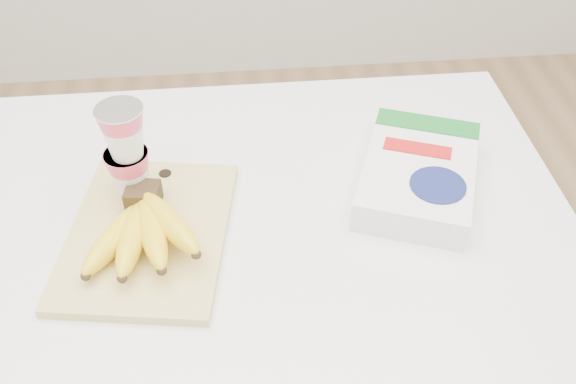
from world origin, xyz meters
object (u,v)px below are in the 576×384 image
object	(u,v)px
bananas	(142,229)
yogurt_stack	(126,150)
cereal_box	(418,174)
cutting_board	(148,234)

from	to	relation	value
bananas	yogurt_stack	size ratio (longest dim) A/B	1.18
cereal_box	bananas	bearing A→B (deg)	-146.54
yogurt_stack	cereal_box	world-z (taller)	yogurt_stack
cutting_board	bananas	distance (m)	0.04
cutting_board	cereal_box	xyz separation A→B (m)	(0.42, 0.07, 0.02)
cutting_board	yogurt_stack	bearing A→B (deg)	115.64
bananas	yogurt_stack	bearing A→B (deg)	101.87
bananas	cereal_box	world-z (taller)	bananas
cutting_board	cereal_box	world-z (taller)	cereal_box
cutting_board	cereal_box	size ratio (longest dim) A/B	1.06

